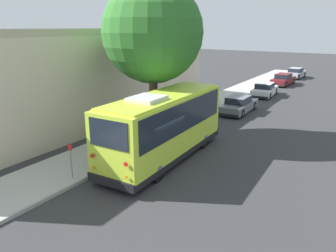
# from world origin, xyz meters

# --- Properties ---
(ground_plane) EXTENTS (160.00, 160.00, 0.00)m
(ground_plane) POSITION_xyz_m (0.00, 0.00, 0.00)
(ground_plane) COLOR #333335
(sidewalk_slab) EXTENTS (80.00, 3.08, 0.15)m
(sidewalk_slab) POSITION_xyz_m (0.00, 3.31, 0.07)
(sidewalk_slab) COLOR #B2AFA8
(sidewalk_slab) RESTS_ON ground
(curb_strip) EXTENTS (80.00, 0.14, 0.15)m
(curb_strip) POSITION_xyz_m (0.00, 1.70, 0.07)
(curb_strip) COLOR #9D9A94
(curb_strip) RESTS_ON ground
(shuttle_bus) EXTENTS (8.62, 2.86, 3.48)m
(shuttle_bus) POSITION_xyz_m (1.43, 0.15, 1.86)
(shuttle_bus) COLOR #BCDB38
(shuttle_bus) RESTS_ON ground
(parked_sedan_gray) EXTENTS (4.59, 1.82, 1.29)m
(parked_sedan_gray) POSITION_xyz_m (12.42, 0.37, 0.60)
(parked_sedan_gray) COLOR slate
(parked_sedan_gray) RESTS_ON ground
(parked_sedan_white) EXTENTS (4.39, 1.94, 1.29)m
(parked_sedan_white) POSITION_xyz_m (19.84, 0.53, 0.60)
(parked_sedan_white) COLOR silver
(parked_sedan_white) RESTS_ON ground
(parked_sedan_maroon) EXTENTS (4.61, 1.90, 1.32)m
(parked_sedan_maroon) POSITION_xyz_m (27.22, 0.58, 0.61)
(parked_sedan_maroon) COLOR maroon
(parked_sedan_maroon) RESTS_ON ground
(parked_sedan_silver) EXTENTS (4.32, 1.97, 1.32)m
(parked_sedan_silver) POSITION_xyz_m (33.56, 0.55, 0.61)
(parked_sedan_silver) COLOR #A8AAAF
(parked_sedan_silver) RESTS_ON ground
(street_tree) EXTENTS (5.57, 5.57, 9.61)m
(street_tree) POSITION_xyz_m (3.85, 2.37, 6.51)
(street_tree) COLOR brown
(street_tree) RESTS_ON sidewalk_slab
(sign_post_near) EXTENTS (0.06, 0.22, 1.58)m
(sign_post_near) POSITION_xyz_m (-2.89, 2.09, 0.96)
(sign_post_near) COLOR gray
(sign_post_near) RESTS_ON sidewalk_slab
(sign_post_far) EXTENTS (0.06, 0.22, 1.34)m
(sign_post_far) POSITION_xyz_m (-1.54, 2.09, 0.84)
(sign_post_far) COLOR gray
(sign_post_far) RESTS_ON sidewalk_slab
(building_backdrop) EXTENTS (24.75, 7.42, 6.35)m
(building_backdrop) POSITION_xyz_m (4.07, 9.58, 2.98)
(building_backdrop) COLOR beige
(building_backdrop) RESTS_ON ground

